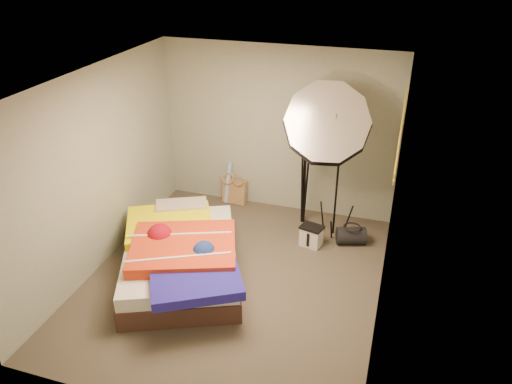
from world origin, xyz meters
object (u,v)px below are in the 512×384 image
at_px(duffel_bag, 351,236).
at_px(camera_tripod, 304,180).
at_px(photo_umbrella, 327,125).
at_px(tote_bag, 235,191).
at_px(bed, 181,256).
at_px(camera_case, 311,236).
at_px(wrapping_roll, 228,183).

relative_size(duffel_bag, camera_tripod, 0.33).
height_order(duffel_bag, photo_umbrella, photo_umbrella).
bearing_deg(tote_bag, photo_umbrella, -17.25).
height_order(bed, camera_tripod, camera_tripod).
bearing_deg(photo_umbrella, bed, -137.07).
bearing_deg(camera_tripod, bed, -123.72).
distance_m(tote_bag, bed, 2.00).
xyz_separation_m(tote_bag, photo_umbrella, (1.49, -0.62, 1.49)).
height_order(camera_case, bed, bed).
bearing_deg(tote_bag, duffel_bag, -12.99).
height_order(tote_bag, bed, bed).
xyz_separation_m(bed, camera_tripod, (1.15, 1.73, 0.40)).
height_order(camera_case, duffel_bag, camera_case).
relative_size(bed, photo_umbrella, 1.00).
bearing_deg(camera_tripod, photo_umbrella, -47.59).
bearing_deg(camera_tripod, wrapping_roll, 168.27).
bearing_deg(photo_umbrella, tote_bag, 157.42).
bearing_deg(wrapping_roll, duffel_bag, -17.41).
bearing_deg(duffel_bag, wrapping_roll, 145.52).
height_order(tote_bag, wrapping_roll, wrapping_roll).
height_order(duffel_bag, camera_tripod, camera_tripod).
bearing_deg(camera_tripod, camera_case, -66.70).
xyz_separation_m(wrapping_roll, duffel_bag, (2.04, -0.64, -0.21)).
relative_size(duffel_bag, bed, 0.17).
height_order(camera_case, photo_umbrella, photo_umbrella).
xyz_separation_m(camera_case, camera_tripod, (-0.25, 0.58, 0.55)).
bearing_deg(duffel_bag, camera_tripod, 136.86).
xyz_separation_m(wrapping_roll, camera_tripod, (1.27, -0.26, 0.36)).
bearing_deg(camera_case, bed, -126.67).
height_order(photo_umbrella, camera_tripod, photo_umbrella).
relative_size(camera_case, camera_tripod, 0.23).
distance_m(tote_bag, photo_umbrella, 2.20).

